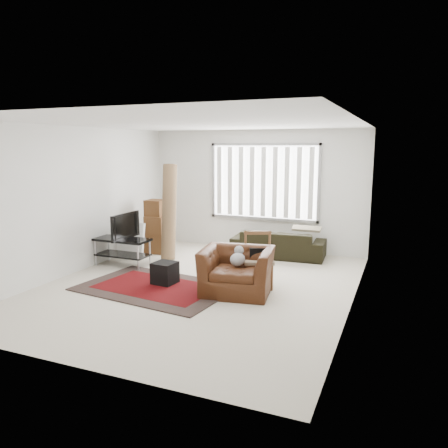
# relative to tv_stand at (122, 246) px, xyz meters

# --- Properties ---
(room) EXTENTS (6.00, 6.02, 2.71)m
(room) POSITION_rel_tv_stand_xyz_m (1.98, -0.08, 1.36)
(room) COLOR beige
(room) RESTS_ON ground
(persian_rug) EXTENTS (2.65, 1.93, 0.02)m
(persian_rug) POSITION_rel_tv_stand_xyz_m (1.33, -0.96, -0.39)
(persian_rug) COLOR black
(persian_rug) RESTS_ON ground
(tv_stand) EXTENTS (1.10, 0.49, 0.55)m
(tv_stand) POSITION_rel_tv_stand_xyz_m (0.00, 0.00, 0.00)
(tv_stand) COLOR black
(tv_stand) RESTS_ON ground
(tv) EXTENTS (0.12, 0.89, 0.51)m
(tv) POSITION_rel_tv_stand_xyz_m (-0.00, 0.00, 0.41)
(tv) COLOR black
(tv) RESTS_ON tv_stand
(subwoofer) EXTENTS (0.40, 0.40, 0.37)m
(subwoofer) POSITION_rel_tv_stand_xyz_m (1.37, -0.73, -0.19)
(subwoofer) COLOR black
(subwoofer) RESTS_ON persian_rug
(moving_boxes) EXTENTS (0.49, 0.46, 1.17)m
(moving_boxes) POSITION_rel_tv_stand_xyz_m (0.05, 1.22, 0.15)
(moving_boxes) COLOR brown
(moving_boxes) RESTS_ON ground
(white_flatpack) EXTENTS (0.61, 0.30, 0.75)m
(white_flatpack) POSITION_rel_tv_stand_xyz_m (-0.20, 0.57, -0.02)
(white_flatpack) COLOR silver
(white_flatpack) RESTS_ON ground
(rolled_rug) EXTENTS (0.44, 0.67, 1.98)m
(rolled_rug) POSITION_rel_tv_stand_xyz_m (0.57, 0.86, 0.60)
(rolled_rug) COLOR brown
(rolled_rug) RESTS_ON ground
(sofa) EXTENTS (2.01, 0.97, 0.75)m
(sofa) POSITION_rel_tv_stand_xyz_m (2.65, 1.86, -0.02)
(sofa) COLOR black
(sofa) RESTS_ON ground
(side_chair) EXTENTS (0.64, 0.64, 0.91)m
(side_chair) POSITION_rel_tv_stand_xyz_m (2.88, -0.21, 0.11)
(side_chair) COLOR #856F57
(side_chair) RESTS_ON ground
(armchair) EXTENTS (1.26, 1.14, 0.83)m
(armchair) POSITION_rel_tv_stand_xyz_m (2.67, -0.66, 0.02)
(armchair) COLOR #3D1C0C
(armchair) RESTS_ON ground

